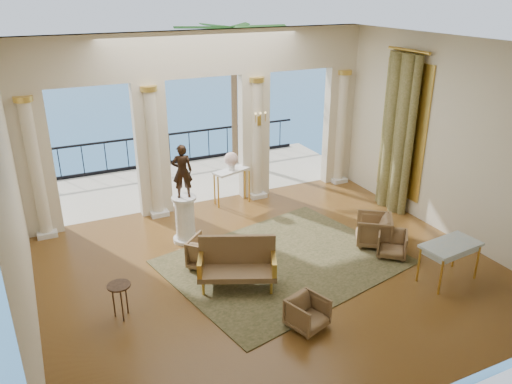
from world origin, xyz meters
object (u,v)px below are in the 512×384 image
armchair_a (307,312)px  pedestal (185,220)px  game_table (451,248)px  armchair_d (208,251)px  statue (182,171)px  settee (237,263)px  console_table (232,176)px  armchair_c (374,229)px  side_table (119,289)px  armchair_b (392,243)px

armchair_a → pedestal: 4.05m
game_table → pedestal: 5.69m
armchair_d → statue: statue is taller
pedestal → armchair_d: bearing=-87.3°
settee → statue: size_ratio=1.34×
armchair_d → statue: 1.88m
armchair_a → statue: (-0.90, 3.94, 1.40)m
pedestal → console_table: 2.38m
armchair_c → console_table: 4.07m
armchair_d → pedestal: size_ratio=0.66×
armchair_a → armchair_d: bearing=89.0°
armchair_a → armchair_d: armchair_d is taller
armchair_a → statue: size_ratio=0.51×
side_table → settee: bearing=1.8°
armchair_d → settee: size_ratio=0.44×
game_table → pedestal: (-4.20, 3.84, -0.20)m
statue → armchair_a: bearing=115.4°
settee → statue: statue is taller
armchair_c → statue: 4.48m
pedestal → console_table: bearing=40.4°
statue → game_table: bearing=150.1°
game_table → armchair_a: bearing=176.0°
settee → pedestal: bearing=122.6°
settee → side_table: bearing=-154.3°
armchair_c → settee: size_ratio=0.47×
armchair_b → statue: (-3.83, 2.60, 1.39)m
game_table → side_table: (-6.13, 1.55, -0.15)m
armchair_b → armchair_d: 3.99m
settee → statue: 2.55m
pedestal → side_table: (-1.93, -2.29, 0.05)m
console_table → pedestal: bearing=-157.9°
armchair_a → console_table: 5.57m
pedestal → side_table: pedestal is taller
armchair_c → statue: statue is taller
armchair_d → side_table: bearing=72.8°
armchair_d → side_table: 2.23m
game_table → armchair_d: bearing=142.7°
armchair_c → pedestal: (-3.79, 1.99, 0.14)m
armchair_c → console_table: (-1.99, 3.53, 0.40)m
armchair_b → settee: (-3.49, 0.38, 0.18)m
pedestal → side_table: 2.99m
armchair_d → game_table: bearing=-164.8°
statue → console_table: bearing=-127.0°
console_table → settee: bearing=-129.6°
game_table → side_table: size_ratio=1.85×
armchair_d → armchair_a: bearing=154.4°
pedestal → statue: bearing=0.0°
statue → armchair_b: bearing=158.4°
settee → side_table: settee is taller
settee → game_table: size_ratio=1.32×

